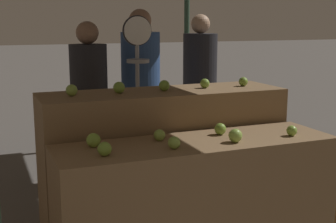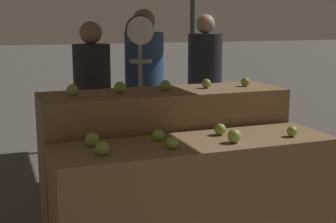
% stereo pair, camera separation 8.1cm
% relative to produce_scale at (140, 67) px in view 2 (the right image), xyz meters
% --- Properties ---
extents(display_counter_front, '(1.87, 0.55, 0.80)m').
position_rel_produce_scale_xyz_m(display_counter_front, '(-0.01, -1.25, -0.77)').
color(display_counter_front, olive).
rests_on(display_counter_front, ground_plane).
extents(display_counter_back, '(1.87, 0.55, 1.05)m').
position_rel_produce_scale_xyz_m(display_counter_back, '(-0.01, -0.65, -0.65)').
color(display_counter_back, olive).
rests_on(display_counter_back, ground_plane).
extents(apple_front_0, '(0.08, 0.08, 0.08)m').
position_rel_produce_scale_xyz_m(apple_front_0, '(-0.66, -1.36, -0.33)').
color(apple_front_0, '#7AA338').
rests_on(apple_front_0, display_counter_front).
extents(apple_front_1, '(0.08, 0.08, 0.08)m').
position_rel_produce_scale_xyz_m(apple_front_1, '(-0.22, -1.37, -0.33)').
color(apple_front_1, '#8EB247').
rests_on(apple_front_1, display_counter_front).
extents(apple_front_2, '(0.09, 0.09, 0.09)m').
position_rel_produce_scale_xyz_m(apple_front_2, '(0.20, -1.37, -0.32)').
color(apple_front_2, '#8EB247').
rests_on(apple_front_2, display_counter_front).
extents(apple_front_3, '(0.07, 0.07, 0.07)m').
position_rel_produce_scale_xyz_m(apple_front_3, '(0.65, -1.36, -0.33)').
color(apple_front_3, '#84AD3D').
rests_on(apple_front_3, display_counter_front).
extents(apple_front_4, '(0.09, 0.09, 0.09)m').
position_rel_produce_scale_xyz_m(apple_front_4, '(-0.67, -1.14, -0.32)').
color(apple_front_4, '#84AD3D').
rests_on(apple_front_4, display_counter_front).
extents(apple_front_5, '(0.08, 0.08, 0.08)m').
position_rel_produce_scale_xyz_m(apple_front_5, '(-0.24, -1.15, -0.33)').
color(apple_front_5, '#8EB247').
rests_on(apple_front_5, display_counter_front).
extents(apple_front_6, '(0.08, 0.08, 0.08)m').
position_rel_produce_scale_xyz_m(apple_front_6, '(0.21, -1.15, -0.33)').
color(apple_front_6, '#7AA338').
rests_on(apple_front_6, display_counter_front).
extents(apple_back_0, '(0.08, 0.08, 0.08)m').
position_rel_produce_scale_xyz_m(apple_back_0, '(-0.71, -0.65, -0.08)').
color(apple_back_0, '#8EB247').
rests_on(apple_back_0, display_counter_back).
extents(apple_back_1, '(0.09, 0.09, 0.09)m').
position_rel_produce_scale_xyz_m(apple_back_1, '(-0.36, -0.65, -0.08)').
color(apple_back_1, '#7AA338').
rests_on(apple_back_1, display_counter_back).
extents(apple_back_2, '(0.08, 0.08, 0.08)m').
position_rel_produce_scale_xyz_m(apple_back_2, '(-0.02, -0.66, -0.08)').
color(apple_back_2, '#7AA338').
rests_on(apple_back_2, display_counter_back).
extents(apple_back_3, '(0.07, 0.07, 0.07)m').
position_rel_produce_scale_xyz_m(apple_back_3, '(0.34, -0.64, -0.08)').
color(apple_back_3, '#7AA338').
rests_on(apple_back_3, display_counter_back).
extents(apple_back_4, '(0.07, 0.07, 0.07)m').
position_rel_produce_scale_xyz_m(apple_back_4, '(0.68, -0.66, -0.08)').
color(apple_back_4, '#7AA338').
rests_on(apple_back_4, display_counter_back).
extents(produce_scale, '(0.26, 0.20, 1.62)m').
position_rel_produce_scale_xyz_m(produce_scale, '(0.00, 0.00, 0.00)').
color(produce_scale, '#99999E').
rests_on(produce_scale, ground_plane).
extents(person_vendor_at_scale, '(0.38, 0.38, 1.57)m').
position_rel_produce_scale_xyz_m(person_vendor_at_scale, '(-0.37, 0.32, -0.27)').
color(person_vendor_at_scale, '#2D2D38').
rests_on(person_vendor_at_scale, ground_plane).
extents(person_customer_left, '(0.43, 0.43, 1.65)m').
position_rel_produce_scale_xyz_m(person_customer_left, '(1.07, 0.93, -0.23)').
color(person_customer_left, '#2D2D38').
rests_on(person_customer_left, ground_plane).
extents(person_customer_right, '(0.49, 0.49, 1.69)m').
position_rel_produce_scale_xyz_m(person_customer_right, '(0.18, 0.46, -0.20)').
color(person_customer_right, '#2D2D38').
rests_on(person_customer_right, ground_plane).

